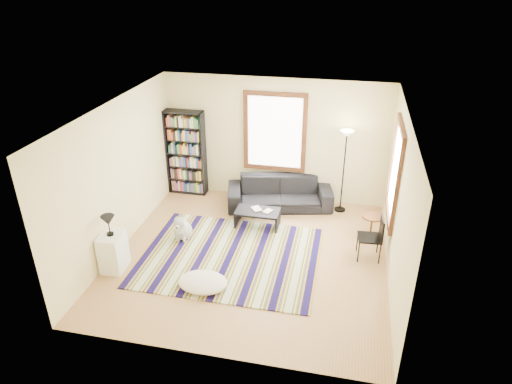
% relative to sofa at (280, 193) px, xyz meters
% --- Properties ---
extents(floor, '(5.00, 5.00, 0.10)m').
position_rel_sofa_xyz_m(floor, '(-0.21, -2.05, -0.39)').
color(floor, '#AD784F').
rests_on(floor, ground).
extents(ceiling, '(5.00, 5.00, 0.10)m').
position_rel_sofa_xyz_m(ceiling, '(-0.21, -2.05, 2.51)').
color(ceiling, white).
rests_on(ceiling, floor).
extents(wall_back, '(5.00, 0.10, 2.80)m').
position_rel_sofa_xyz_m(wall_back, '(-0.21, 0.50, 1.06)').
color(wall_back, beige).
rests_on(wall_back, floor).
extents(wall_front, '(5.00, 0.10, 2.80)m').
position_rel_sofa_xyz_m(wall_front, '(-0.21, -4.60, 1.06)').
color(wall_front, beige).
rests_on(wall_front, floor).
extents(wall_left, '(0.10, 5.00, 2.80)m').
position_rel_sofa_xyz_m(wall_left, '(-2.76, -2.05, 1.06)').
color(wall_left, beige).
rests_on(wall_left, floor).
extents(wall_right, '(0.10, 5.00, 2.80)m').
position_rel_sofa_xyz_m(wall_right, '(2.34, -2.05, 1.06)').
color(wall_right, beige).
rests_on(wall_right, floor).
extents(window_back, '(1.20, 0.06, 1.60)m').
position_rel_sofa_xyz_m(window_back, '(-0.21, 0.42, 1.26)').
color(window_back, white).
rests_on(window_back, wall_back).
extents(window_right, '(0.06, 1.20, 1.60)m').
position_rel_sofa_xyz_m(window_right, '(2.26, -1.25, 1.26)').
color(window_right, white).
rests_on(window_right, wall_right).
extents(rug, '(3.29, 2.63, 0.02)m').
position_rel_sofa_xyz_m(rug, '(-0.58, -2.16, -0.33)').
color(rug, '#120C3D').
rests_on(rug, floor).
extents(sofa, '(1.41, 2.45, 0.67)m').
position_rel_sofa_xyz_m(sofa, '(0.00, 0.00, 0.00)').
color(sofa, black).
rests_on(sofa, floor).
extents(bookshelf, '(0.90, 0.30, 2.00)m').
position_rel_sofa_xyz_m(bookshelf, '(-2.26, 0.27, 0.66)').
color(bookshelf, black).
rests_on(bookshelf, floor).
extents(coffee_table, '(0.97, 0.65, 0.36)m').
position_rel_sofa_xyz_m(coffee_table, '(-0.31, -0.95, -0.16)').
color(coffee_table, black).
rests_on(coffee_table, floor).
extents(book_a, '(0.28, 0.27, 0.02)m').
position_rel_sofa_xyz_m(book_a, '(-0.41, -0.95, 0.03)').
color(book_a, beige).
rests_on(book_a, coffee_table).
extents(book_b, '(0.22, 0.24, 0.01)m').
position_rel_sofa_xyz_m(book_b, '(-0.16, -0.90, 0.03)').
color(book_b, beige).
rests_on(book_b, coffee_table).
extents(floor_cushion, '(1.03, 0.92, 0.21)m').
position_rel_sofa_xyz_m(floor_cushion, '(-0.79, -3.13, -0.23)').
color(floor_cushion, silver).
rests_on(floor_cushion, floor).
extents(floor_lamp, '(0.33, 0.33, 1.86)m').
position_rel_sofa_xyz_m(floor_lamp, '(1.35, 0.10, 0.59)').
color(floor_lamp, black).
rests_on(floor_lamp, floor).
extents(side_table, '(0.51, 0.51, 0.54)m').
position_rel_sofa_xyz_m(side_table, '(1.99, -0.99, -0.07)').
color(side_table, '#4D2E13').
rests_on(side_table, floor).
extents(folding_chair, '(0.45, 0.43, 0.86)m').
position_rel_sofa_xyz_m(folding_chair, '(1.94, -1.63, 0.09)').
color(folding_chair, black).
rests_on(folding_chair, floor).
extents(white_cabinet, '(0.41, 0.52, 0.70)m').
position_rel_sofa_xyz_m(white_cabinet, '(-2.51, -2.93, 0.01)').
color(white_cabinet, white).
rests_on(white_cabinet, floor).
extents(table_lamp, '(0.28, 0.28, 0.38)m').
position_rel_sofa_xyz_m(table_lamp, '(-2.51, -2.93, 0.55)').
color(table_lamp, black).
rests_on(table_lamp, white_cabinet).
extents(dog, '(0.43, 0.58, 0.56)m').
position_rel_sofa_xyz_m(dog, '(-1.66, -1.72, -0.06)').
color(dog, '#B6B6B6').
rests_on(dog, floor).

